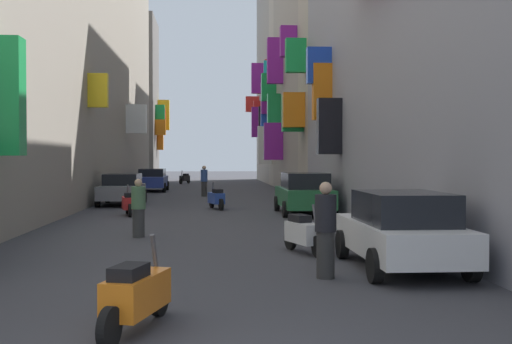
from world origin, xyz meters
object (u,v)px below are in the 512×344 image
(parked_car_white, at_px, (401,229))
(pedestrian_near_right, at_px, (326,230))
(parked_car_grey, at_px, (122,188))
(parked_car_blue, at_px, (152,179))
(scooter_blue, at_px, (216,198))
(parked_car_green, at_px, (304,193))
(scooter_red, at_px, (129,203))
(pedestrian_mid_street, at_px, (138,208))
(scooter_orange, at_px, (136,294))
(pedestrian_near_left, at_px, (204,181))
(scooter_white, at_px, (304,233))
(scooter_black, at_px, (185,178))

(parked_car_white, xyz_separation_m, pedestrian_near_right, (-1.59, -0.75, 0.08))
(parked_car_grey, bearing_deg, parked_car_white, -66.14)
(parked_car_blue, xyz_separation_m, scooter_blue, (4.01, -14.74, -0.31))
(parked_car_white, bearing_deg, parked_car_green, 90.31)
(scooter_red, bearing_deg, pedestrian_mid_street, -80.34)
(parked_car_blue, height_order, scooter_blue, parked_car_blue)
(scooter_orange, height_order, pedestrian_near_left, pedestrian_near_left)
(scooter_white, relative_size, scooter_blue, 0.96)
(pedestrian_mid_street, bearing_deg, parked_car_blue, 94.40)
(pedestrian_near_left, bearing_deg, parked_car_green, -71.14)
(parked_car_white, distance_m, pedestrian_mid_street, 7.67)
(parked_car_green, xyz_separation_m, scooter_blue, (-3.31, 2.54, -0.35))
(scooter_white, xyz_separation_m, scooter_black, (-4.21, 38.88, 0.00))
(parked_car_green, xyz_separation_m, pedestrian_mid_street, (-5.48, -6.54, -0.04))
(parked_car_blue, bearing_deg, parked_car_white, -75.78)
(scooter_blue, bearing_deg, pedestrian_near_left, 93.85)
(pedestrian_near_left, bearing_deg, scooter_orange, -91.16)
(scooter_blue, relative_size, pedestrian_near_left, 1.07)
(scooter_blue, height_order, scooter_red, same)
(parked_car_grey, bearing_deg, scooter_black, 85.45)
(pedestrian_near_left, bearing_deg, pedestrian_mid_street, -95.02)
(scooter_white, bearing_deg, pedestrian_mid_street, 141.34)
(scooter_black, bearing_deg, parked_car_green, -78.93)
(scooter_orange, bearing_deg, scooter_blue, 86.41)
(scooter_red, bearing_deg, scooter_blue, 38.64)
(parked_car_green, xyz_separation_m, pedestrian_near_left, (-3.90, 11.43, 0.04))
(scooter_orange, bearing_deg, parked_car_white, 41.08)
(parked_car_green, height_order, scooter_black, parked_car_green)
(pedestrian_near_right, bearing_deg, scooter_black, 95.71)
(scooter_white, bearing_deg, parked_car_blue, 102.17)
(scooter_red, relative_size, pedestrian_near_right, 1.08)
(scooter_black, bearing_deg, scooter_red, -91.72)
(scooter_orange, distance_m, scooter_red, 15.85)
(parked_car_green, relative_size, scooter_white, 2.44)
(parked_car_white, xyz_separation_m, pedestrian_mid_street, (-5.54, 5.30, 0.01))
(parked_car_green, bearing_deg, scooter_black, 101.07)
(parked_car_green, relative_size, scooter_red, 2.35)
(parked_car_grey, xyz_separation_m, scooter_red, (1.01, -5.53, -0.29))
(parked_car_blue, relative_size, scooter_red, 2.38)
(parked_car_white, xyz_separation_m, pedestrian_near_left, (-3.97, 23.27, 0.09))
(parked_car_blue, bearing_deg, pedestrian_near_left, -59.79)
(scooter_blue, distance_m, pedestrian_mid_street, 9.35)
(parked_car_blue, height_order, pedestrian_near_right, pedestrian_near_right)
(scooter_black, bearing_deg, parked_car_blue, -97.74)
(pedestrian_near_left, bearing_deg, scooter_red, -103.11)
(scooter_black, relative_size, pedestrian_near_right, 1.09)
(parked_car_grey, distance_m, pedestrian_mid_street, 12.19)
(scooter_red, bearing_deg, pedestrian_near_left, 76.89)
(scooter_white, distance_m, scooter_red, 10.92)
(parked_car_white, xyz_separation_m, parked_car_grey, (-7.65, 17.30, -0.02))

